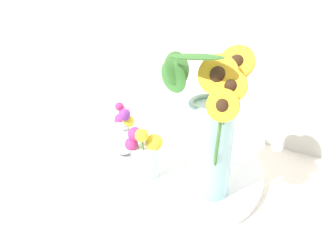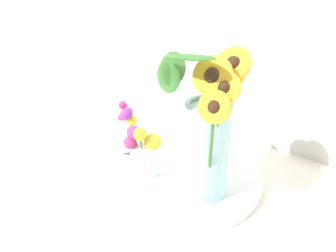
% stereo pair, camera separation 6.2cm
% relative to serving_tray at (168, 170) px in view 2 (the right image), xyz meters
% --- Properties ---
extents(ground_plane, '(6.00, 6.00, 0.00)m').
position_rel_serving_tray_xyz_m(ground_plane, '(0.01, -0.06, -0.01)').
color(ground_plane, silver).
extents(serving_tray, '(0.52, 0.52, 0.02)m').
position_rel_serving_tray_xyz_m(serving_tray, '(0.00, 0.00, 0.00)').
color(serving_tray, silver).
rests_on(serving_tray, ground_plane).
extents(mason_jar_sunflowers, '(0.21, 0.19, 0.36)m').
position_rel_serving_tray_xyz_m(mason_jar_sunflowers, '(0.14, -0.04, 0.17)').
color(mason_jar_sunflowers, '#9ED1D6').
rests_on(mason_jar_sunflowers, serving_tray).
extents(vase_small_center, '(0.08, 0.08, 0.15)m').
position_rel_serving_tray_xyz_m(vase_small_center, '(-0.03, -0.07, 0.08)').
color(vase_small_center, white).
rests_on(vase_small_center, serving_tray).
extents(vase_bulb_right, '(0.08, 0.08, 0.15)m').
position_rel_serving_tray_xyz_m(vase_bulb_right, '(-0.15, -0.01, 0.07)').
color(vase_bulb_right, white).
rests_on(vase_bulb_right, serving_tray).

